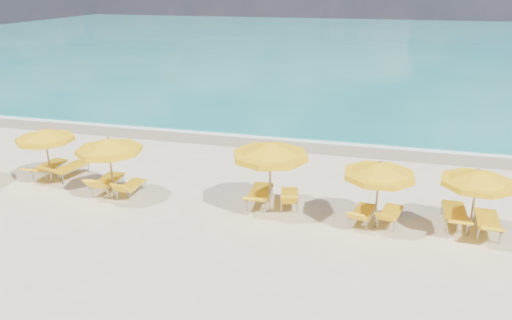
# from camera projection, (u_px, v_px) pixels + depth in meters

# --- Properties ---
(ground_plane) EXTENTS (120.00, 120.00, 0.00)m
(ground_plane) POSITION_uv_depth(u_px,v_px,m) (244.00, 210.00, 16.15)
(ground_plane) COLOR beige
(ocean) EXTENTS (120.00, 80.00, 0.30)m
(ocean) POSITION_uv_depth(u_px,v_px,m) (356.00, 43.00, 59.80)
(ocean) COLOR #167C79
(ocean) RESTS_ON ground
(wet_sand_band) EXTENTS (120.00, 2.60, 0.01)m
(wet_sand_band) POSITION_uv_depth(u_px,v_px,m) (289.00, 143.00, 22.88)
(wet_sand_band) COLOR tan
(wet_sand_band) RESTS_ON ground
(foam_line) EXTENTS (120.00, 1.20, 0.03)m
(foam_line) POSITION_uv_depth(u_px,v_px,m) (292.00, 138.00, 23.61)
(foam_line) COLOR white
(foam_line) RESTS_ON ground
(whitecap_near) EXTENTS (14.00, 0.36, 0.05)m
(whitecap_near) POSITION_uv_depth(u_px,v_px,m) (229.00, 93.00, 33.06)
(whitecap_near) COLOR white
(whitecap_near) RESTS_ON ground
(whitecap_far) EXTENTS (18.00, 0.30, 0.05)m
(whitecap_far) POSITION_uv_depth(u_px,v_px,m) (443.00, 84.00, 36.04)
(whitecap_far) COLOR white
(whitecap_far) RESTS_ON ground
(umbrella_2) EXTENTS (2.60, 2.60, 2.08)m
(umbrella_2) POSITION_uv_depth(u_px,v_px,m) (45.00, 136.00, 17.84)
(umbrella_2) COLOR #9B7D4D
(umbrella_2) RESTS_ON ground
(umbrella_3) EXTENTS (2.58, 2.58, 2.20)m
(umbrella_3) POSITION_uv_depth(u_px,v_px,m) (109.00, 146.00, 16.39)
(umbrella_3) COLOR #9B7D4D
(umbrella_3) RESTS_ON ground
(umbrella_4) EXTENTS (2.47, 2.47, 2.42)m
(umbrella_4) POSITION_uv_depth(u_px,v_px,m) (270.00, 151.00, 15.34)
(umbrella_4) COLOR #9B7D4D
(umbrella_4) RESTS_ON ground
(umbrella_5) EXTENTS (2.69, 2.69, 2.14)m
(umbrella_5) POSITION_uv_depth(u_px,v_px,m) (379.00, 171.00, 14.39)
(umbrella_5) COLOR #9B7D4D
(umbrella_5) RESTS_ON ground
(umbrella_6) EXTENTS (2.50, 2.50, 2.07)m
(umbrella_6) POSITION_uv_depth(u_px,v_px,m) (477.00, 178.00, 14.00)
(umbrella_6) COLOR #9B7D4D
(umbrella_6) RESTS_ON ground
(lounger_2_left) EXTENTS (0.67, 1.96, 0.71)m
(lounger_2_left) POSITION_uv_depth(u_px,v_px,m) (49.00, 170.00, 18.94)
(lounger_2_left) COLOR #A5A8AD
(lounger_2_left) RESTS_ON ground
(lounger_2_right) EXTENTS (1.03, 2.05, 0.85)m
(lounger_2_right) POSITION_uv_depth(u_px,v_px,m) (69.00, 172.00, 18.71)
(lounger_2_right) COLOR #A5A8AD
(lounger_2_right) RESTS_ON ground
(lounger_3_left) EXTENTS (0.81, 1.95, 0.89)m
(lounger_3_left) POSITION_uv_depth(u_px,v_px,m) (108.00, 185.00, 17.48)
(lounger_3_left) COLOR #A5A8AD
(lounger_3_left) RESTS_ON ground
(lounger_3_right) EXTENTS (0.56, 1.57, 0.78)m
(lounger_3_right) POSITION_uv_depth(u_px,v_px,m) (131.00, 190.00, 17.22)
(lounger_3_right) COLOR #A5A8AD
(lounger_3_right) RESTS_ON ground
(lounger_4_left) EXTENTS (0.81, 2.11, 0.80)m
(lounger_4_left) POSITION_uv_depth(u_px,v_px,m) (260.00, 198.00, 16.47)
(lounger_4_left) COLOR #A5A8AD
(lounger_4_left) RESTS_ON ground
(lounger_4_right) EXTENTS (0.86, 1.74, 0.80)m
(lounger_4_right) POSITION_uv_depth(u_px,v_px,m) (289.00, 200.00, 16.35)
(lounger_4_right) COLOR #A5A8AD
(lounger_4_right) RESTS_ON ground
(lounger_5_left) EXTENTS (0.85, 1.72, 0.74)m
(lounger_5_left) POSITION_uv_depth(u_px,v_px,m) (362.00, 216.00, 15.25)
(lounger_5_left) COLOR #A5A8AD
(lounger_5_left) RESTS_ON ground
(lounger_5_right) EXTENTS (0.87, 1.71, 0.75)m
(lounger_5_right) POSITION_uv_depth(u_px,v_px,m) (390.00, 217.00, 15.18)
(lounger_5_right) COLOR #A5A8AD
(lounger_5_right) RESTS_ON ground
(lounger_6_left) EXTENTS (0.69, 2.09, 0.75)m
(lounger_6_left) POSITION_uv_depth(u_px,v_px,m) (454.00, 218.00, 15.06)
(lounger_6_left) COLOR #A5A8AD
(lounger_6_left) RESTS_ON ground
(lounger_6_right) EXTENTS (0.75, 2.01, 0.77)m
(lounger_6_right) POSITION_uv_depth(u_px,v_px,m) (487.00, 226.00, 14.59)
(lounger_6_right) COLOR #A5A8AD
(lounger_6_right) RESTS_ON ground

